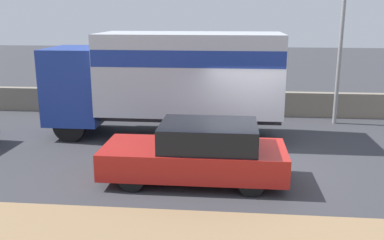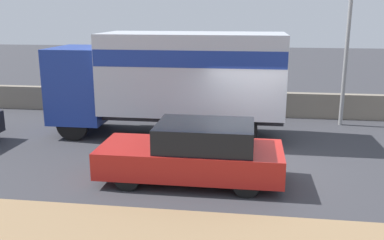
# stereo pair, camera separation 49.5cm
# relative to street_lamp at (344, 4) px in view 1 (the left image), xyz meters

# --- Properties ---
(ground_plane) EXTENTS (80.00, 80.00, 0.00)m
(ground_plane) POSITION_rel_street_lamp_xyz_m (-3.27, -4.80, -4.25)
(ground_plane) COLOR #38383D
(stone_wall_backdrop) EXTENTS (60.00, 0.35, 0.96)m
(stone_wall_backdrop) POSITION_rel_street_lamp_xyz_m (-3.27, 0.97, -3.77)
(stone_wall_backdrop) COLOR gray
(stone_wall_backdrop) RESTS_ON ground_plane
(street_lamp) EXTENTS (0.56, 0.28, 7.38)m
(street_lamp) POSITION_rel_street_lamp_xyz_m (0.00, 0.00, 0.00)
(street_lamp) COLOR gray
(street_lamp) RESTS_ON ground_plane
(box_truck) EXTENTS (7.49, 2.47, 3.36)m
(box_truck) POSITION_rel_street_lamp_xyz_m (-5.78, -2.20, -2.24)
(box_truck) COLOR navy
(box_truck) RESTS_ON ground_plane
(car_hatchback) EXTENTS (4.38, 1.80, 1.45)m
(car_hatchback) POSITION_rel_street_lamp_xyz_m (-4.55, -6.01, -3.53)
(car_hatchback) COLOR #B21E19
(car_hatchback) RESTS_ON ground_plane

